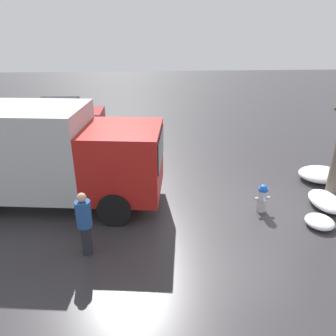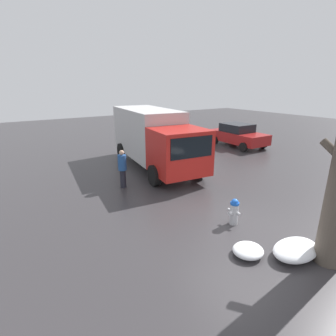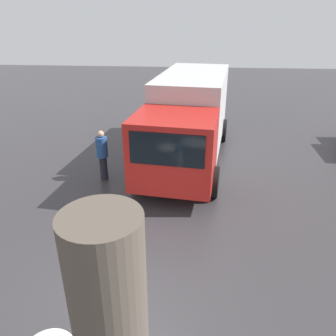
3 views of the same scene
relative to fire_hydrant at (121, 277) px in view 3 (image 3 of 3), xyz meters
The scene contains 4 objects.
ground_plane 0.43m from the fire_hydrant, 84.42° to the right, with size 60.00×60.00×0.00m, color #333033.
fire_hydrant is the anchor object (origin of this frame).
delivery_truck 6.73m from the fire_hydrant, ahead, with size 7.34×3.14×2.89m.
pedestrian 4.95m from the fire_hydrant, 18.91° to the left, with size 0.35×0.35×1.60m.
Camera 3 is at (-4.44, -1.24, 4.71)m, focal length 35.00 mm.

